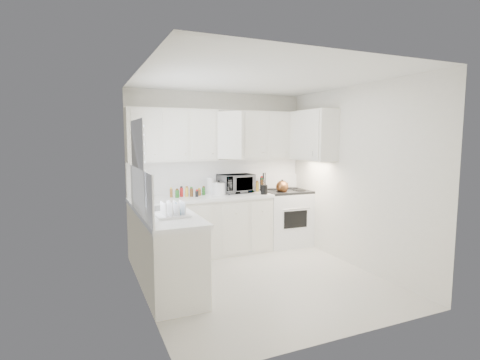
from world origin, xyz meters
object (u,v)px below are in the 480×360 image
rice_cooker (219,187)px  dish_rack (172,208)px  stove (286,210)px  microwave (236,181)px  utensil_crock (264,183)px  tea_kettle (282,186)px

rice_cooker → dish_rack: 1.77m
stove → dish_rack: 2.72m
stove → microwave: bearing=173.6°
stove → rice_cooker: (-1.23, 0.05, 0.45)m
microwave → rice_cooker: (-0.34, -0.09, -0.07)m
utensil_crock → dish_rack: bearing=-147.5°
rice_cooker → dish_rack: (-1.09, -1.39, -0.01)m
tea_kettle → dish_rack: (-2.14, -1.18, -0.01)m
stove → dish_rack: bearing=-147.3°
stove → microwave: size_ratio=2.20×
tea_kettle → dish_rack: bearing=-164.1°
rice_cooker → dish_rack: size_ratio=0.62×
utensil_crock → tea_kettle: bearing=9.2°
microwave → rice_cooker: 0.36m
microwave → dish_rack: microwave is taller
utensil_crock → dish_rack: utensil_crock is taller
microwave → dish_rack: bearing=-142.9°
tea_kettle → dish_rack: 2.44m
stove → utensil_crock: utensil_crock is taller
utensil_crock → rice_cooker: bearing=158.5°
stove → dish_rack: (-2.32, -1.34, 0.44)m
stove → rice_cooker: bearing=-179.6°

